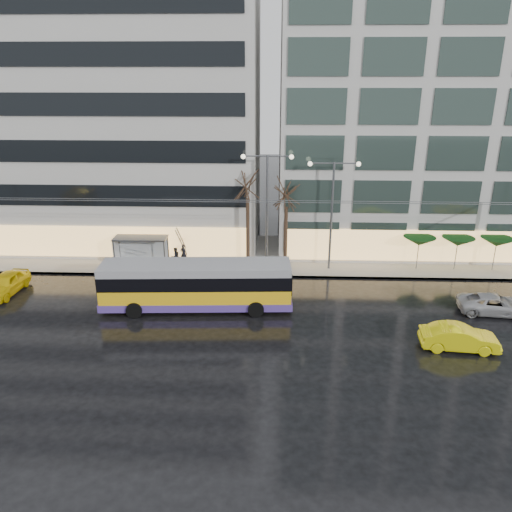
# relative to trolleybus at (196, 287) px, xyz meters

# --- Properties ---
(ground) EXTENTS (140.00, 140.00, 0.00)m
(ground) POSITION_rel_trolleybus_xyz_m (2.52, -3.51, -1.57)
(ground) COLOR black
(ground) RESTS_ON ground
(sidewalk) EXTENTS (80.00, 10.00, 0.15)m
(sidewalk) POSITION_rel_trolleybus_xyz_m (4.52, 10.49, -1.50)
(sidewalk) COLOR gray
(sidewalk) RESTS_ON ground
(kerb) EXTENTS (80.00, 0.10, 0.15)m
(kerb) POSITION_rel_trolleybus_xyz_m (4.52, 5.54, -1.50)
(kerb) COLOR slate
(kerb) RESTS_ON ground
(building_left) EXTENTS (34.00, 14.00, 22.00)m
(building_left) POSITION_rel_trolleybus_xyz_m (-13.48, 15.49, 9.58)
(building_left) COLOR #B3B1AB
(building_left) RESTS_ON sidewalk
(building_right) EXTENTS (32.00, 14.00, 25.00)m
(building_right) POSITION_rel_trolleybus_xyz_m (21.52, 15.49, 11.08)
(building_right) COLOR #B3B1AB
(building_right) RESTS_ON sidewalk
(trolleybus) EXTENTS (12.64, 5.07, 5.81)m
(trolleybus) POSITION_rel_trolleybus_xyz_m (0.00, 0.00, 0.00)
(trolleybus) COLOR #EBB014
(trolleybus) RESTS_ON ground
(catenary) EXTENTS (42.24, 5.12, 7.00)m
(catenary) POSITION_rel_trolleybus_xyz_m (3.52, 4.43, 2.68)
(catenary) COLOR #595B60
(catenary) RESTS_ON ground
(bus_shelter) EXTENTS (4.20, 1.60, 2.51)m
(bus_shelter) POSITION_rel_trolleybus_xyz_m (-5.86, 7.18, 0.39)
(bus_shelter) COLOR #595B60
(bus_shelter) RESTS_ON sidewalk
(street_lamp_near) EXTENTS (3.96, 0.36, 9.03)m
(street_lamp_near) POSITION_rel_trolleybus_xyz_m (4.52, 7.29, 4.42)
(street_lamp_near) COLOR #595B60
(street_lamp_near) RESTS_ON sidewalk
(street_lamp_far) EXTENTS (3.96, 0.36, 8.53)m
(street_lamp_far) POSITION_rel_trolleybus_xyz_m (9.52, 7.29, 4.14)
(street_lamp_far) COLOR #595B60
(street_lamp_far) RESTS_ON sidewalk
(tree_a) EXTENTS (3.20, 3.20, 8.40)m
(tree_a) POSITION_rel_trolleybus_xyz_m (3.02, 7.49, 5.52)
(tree_a) COLOR black
(tree_a) RESTS_ON sidewalk
(tree_b) EXTENTS (3.20, 3.20, 7.70)m
(tree_b) POSITION_rel_trolleybus_xyz_m (6.02, 7.69, 4.83)
(tree_b) COLOR black
(tree_b) RESTS_ON sidewalk
(parasol_a) EXTENTS (2.50, 2.50, 2.65)m
(parasol_a) POSITION_rel_trolleybus_xyz_m (16.52, 7.49, 0.88)
(parasol_a) COLOR #595B60
(parasol_a) RESTS_ON sidewalk
(parasol_b) EXTENTS (2.50, 2.50, 2.65)m
(parasol_b) POSITION_rel_trolleybus_xyz_m (19.52, 7.49, 0.88)
(parasol_b) COLOR #595B60
(parasol_b) RESTS_ON sidewalk
(parasol_c) EXTENTS (2.50, 2.50, 2.65)m
(parasol_c) POSITION_rel_trolleybus_xyz_m (22.52, 7.49, 0.88)
(parasol_c) COLOR #595B60
(parasol_c) RESTS_ON sidewalk
(taxi_a) EXTENTS (1.99, 4.52, 1.51)m
(taxi_a) POSITION_rel_trolleybus_xyz_m (-14.00, 1.82, -0.81)
(taxi_a) COLOR yellow
(taxi_a) RESTS_ON ground
(taxi_b) EXTENTS (4.47, 1.89, 1.44)m
(taxi_b) POSITION_rel_trolleybus_xyz_m (15.75, -4.65, -0.85)
(taxi_b) COLOR yellow
(taxi_b) RESTS_ON ground
(sedan_silver) EXTENTS (4.74, 2.51, 1.27)m
(sedan_silver) POSITION_rel_trolleybus_xyz_m (19.60, 0.03, -0.94)
(sedan_silver) COLOR #A4A3A8
(sedan_silver) RESTS_ON ground
(pedestrian_a) EXTENTS (1.23, 1.24, 2.19)m
(pedestrian_a) POSITION_rel_trolleybus_xyz_m (-2.27, 7.92, 0.03)
(pedestrian_a) COLOR black
(pedestrian_a) RESTS_ON sidewalk
(pedestrian_b) EXTENTS (0.94, 0.92, 1.52)m
(pedestrian_b) POSITION_rel_trolleybus_xyz_m (-2.86, 7.40, -0.66)
(pedestrian_b) COLOR black
(pedestrian_b) RESTS_ON sidewalk
(pedestrian_c) EXTENTS (1.33, 0.98, 2.11)m
(pedestrian_c) POSITION_rel_trolleybus_xyz_m (-5.46, 8.38, -0.30)
(pedestrian_c) COLOR black
(pedestrian_c) RESTS_ON sidewalk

